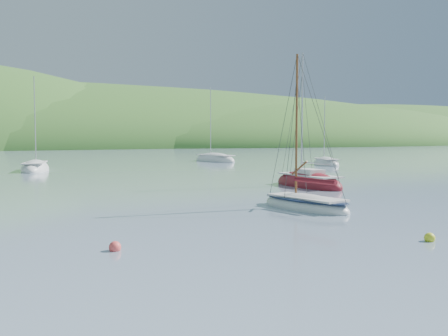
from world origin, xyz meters
name	(u,v)px	position (x,y,z in m)	size (l,w,h in m)	color
ground	(318,247)	(0.00, 0.00, 0.00)	(700.00, 700.00, 0.00)	gray
shoreline_hills	(1,146)	(-9.66, 172.42, 0.00)	(690.00, 135.00, 56.00)	#2E6225
daysailer_white	(305,205)	(4.55, 7.68, 0.20)	(3.26, 5.93, 8.63)	white
sloop_red	(308,184)	(10.99, 17.02, 0.21)	(2.79, 7.41, 10.84)	maroon
distant_sloop_a	(35,169)	(-6.52, 42.54, 0.19)	(4.01, 8.08, 11.03)	white
distant_sloop_b	(215,160)	(18.31, 51.86, 0.19)	(4.88, 8.64, 11.66)	white
distant_sloop_d	(326,164)	(28.02, 38.45, 0.17)	(4.18, 7.11, 9.58)	white
mooring_buoys	(123,229)	(-5.51, 5.32, 0.12)	(15.79, 12.97, 0.45)	yellow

